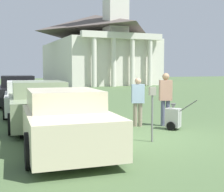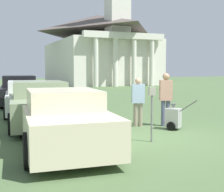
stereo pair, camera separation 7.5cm
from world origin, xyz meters
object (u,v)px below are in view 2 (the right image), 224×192
(parked_car_black, at_px, (19,91))
(person_supervisor, at_px, (166,96))
(person_worker, at_px, (138,99))
(equipment_cart, at_px, (173,118))
(parked_car_sage, at_px, (39,104))
(parking_meter, at_px, (152,104))
(church, at_px, (98,47))
(parked_car_white, at_px, (28,98))
(parked_car_cream, at_px, (62,120))

(parked_car_black, bearing_deg, person_supervisor, -61.24)
(person_worker, bearing_deg, equipment_cart, 148.55)
(parked_car_sage, distance_m, parking_meter, 4.51)
(parking_meter, distance_m, church, 35.60)
(parked_car_black, height_order, church, church)
(person_supervisor, bearing_deg, parked_car_sage, -7.53)
(parking_meter, relative_size, person_worker, 0.89)
(person_worker, xyz_separation_m, equipment_cart, (0.79, -0.94, -0.55))
(parked_car_black, bearing_deg, person_worker, -65.70)
(equipment_cart, bearing_deg, parked_car_white, 87.63)
(parked_car_cream, height_order, parked_car_black, parked_car_black)
(parked_car_white, height_order, equipment_cart, parked_car_white)
(parking_meter, bearing_deg, parked_car_sage, 121.42)
(parked_car_sage, bearing_deg, parking_meter, -54.20)
(parked_car_cream, xyz_separation_m, parked_car_sage, (-0.00, 3.57, 0.02))
(parking_meter, xyz_separation_m, person_supervisor, (1.60, 1.87, 0.02))
(person_worker, xyz_separation_m, church, (9.94, 31.56, 4.12))
(parked_car_black, xyz_separation_m, person_worker, (3.05, -8.41, 0.20))
(parking_meter, distance_m, person_supervisor, 2.46)
(person_supervisor, distance_m, equipment_cart, 0.92)
(person_worker, relative_size, equipment_cart, 1.65)
(parking_meter, relative_size, church, 0.07)
(person_supervisor, bearing_deg, parked_car_cream, 41.05)
(parked_car_cream, bearing_deg, parking_meter, -2.26)
(parked_car_cream, relative_size, person_supervisor, 2.65)
(parked_car_white, xyz_separation_m, parking_meter, (2.35, -6.74, 0.35))
(church, bearing_deg, person_supervisor, -105.84)
(parked_car_white, relative_size, parking_meter, 3.34)
(parked_car_sage, xyz_separation_m, equipment_cart, (3.84, -2.61, -0.32))
(parked_car_white, xyz_separation_m, person_worker, (3.05, -4.57, 0.26))
(parked_car_sage, relative_size, parked_car_black, 0.98)
(parked_car_cream, height_order, parked_car_sage, parked_car_sage)
(person_supervisor, relative_size, church, 0.08)
(person_worker, relative_size, person_supervisor, 0.91)
(parked_car_cream, distance_m, church, 36.15)
(parked_car_black, bearing_deg, parking_meter, -73.11)
(parked_car_white, xyz_separation_m, equipment_cart, (3.84, -5.51, -0.28))
(parked_car_white, bearing_deg, parking_meter, -66.42)
(parked_car_black, xyz_separation_m, person_supervisor, (3.95, -8.71, 0.30))
(parked_car_cream, height_order, person_supervisor, person_supervisor)
(parked_car_cream, relative_size, parked_car_sage, 0.90)
(parked_car_sage, bearing_deg, equipment_cart, -29.88)
(parked_car_sage, bearing_deg, parked_car_white, 94.38)
(parked_car_white, distance_m, person_supervisor, 6.28)
(person_supervisor, bearing_deg, parking_meter, 68.48)
(parked_car_black, height_order, parking_meter, parked_car_black)
(parked_car_cream, distance_m, equipment_cart, 3.96)
(parked_car_sage, height_order, church, church)
(church, bearing_deg, parked_car_cream, -111.21)
(parked_car_white, height_order, person_worker, person_worker)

